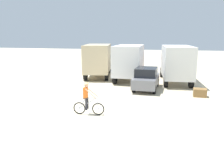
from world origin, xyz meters
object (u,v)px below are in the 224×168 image
Objects in this scene: box_truck_white_box at (176,62)px; cyclist_orange_shirt at (88,100)px; box_truck_tan_camper at (98,59)px; box_truck_avon_van at (130,61)px; supply_crate at (200,93)px; sedan_parked at (146,79)px.

cyclist_orange_shirt is (-4.88, -10.42, -1.03)m from box_truck_white_box.
box_truck_avon_van is at bearing -16.95° from box_truck_tan_camper.
cyclist_orange_shirt is (-0.58, -10.73, -1.03)m from box_truck_avon_van.
supply_crate is at bearing 40.39° from cyclist_orange_shirt.
sedan_parked is (1.96, -3.83, -0.99)m from box_truck_avon_van.
supply_crate is at bearing -41.62° from box_truck_avon_van.
box_truck_avon_van and box_truck_white_box have the same top height.
cyclist_orange_shirt is (-2.54, -6.90, -0.04)m from sedan_parked.
supply_crate is (6.47, 5.50, -0.56)m from cyclist_orange_shirt.
sedan_parked is at bearing 160.34° from supply_crate.
cyclist_orange_shirt reaches higher than sedan_parked.
box_truck_tan_camper is at bearing 146.11° from supply_crate.
box_truck_tan_camper is 7.95× the size of supply_crate.
box_truck_tan_camper is at bearing 163.05° from box_truck_avon_van.
cyclist_orange_shirt is at bearing -76.18° from box_truck_tan_camper.
sedan_parked is 4.80× the size of supply_crate.
box_truck_avon_van is at bearing 138.38° from supply_crate.
supply_crate is (3.93, -1.40, -0.60)m from sedan_parked.
box_truck_tan_camper reaches higher than cyclist_orange_shirt.
box_truck_white_box is at bearing 56.39° from sedan_parked.
box_truck_avon_van is 8.04m from supply_crate.
box_truck_white_box reaches higher than cyclist_orange_shirt.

